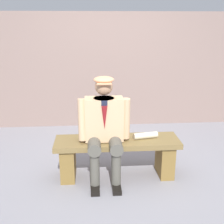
% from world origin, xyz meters
% --- Properties ---
extents(ground_plane, '(30.00, 30.00, 0.00)m').
position_xyz_m(ground_plane, '(0.00, 0.00, 0.00)').
color(ground_plane, gray).
extents(bench, '(1.50, 0.42, 0.49)m').
position_xyz_m(bench, '(0.00, 0.00, 0.32)').
color(bench, brown).
rests_on(bench, ground).
extents(seated_man, '(0.61, 0.57, 1.26)m').
position_xyz_m(seated_man, '(0.16, 0.07, 0.70)').
color(seated_man, tan).
rests_on(seated_man, ground).
extents(rolled_magazine, '(0.31, 0.13, 0.08)m').
position_xyz_m(rolled_magazine, '(-0.35, -0.01, 0.52)').
color(rolled_magazine, beige).
rests_on(rolled_magazine, bench).
extents(stadium_wall, '(12.00, 0.24, 2.02)m').
position_xyz_m(stadium_wall, '(0.00, -1.99, 1.01)').
color(stadium_wall, gray).
rests_on(stadium_wall, ground).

